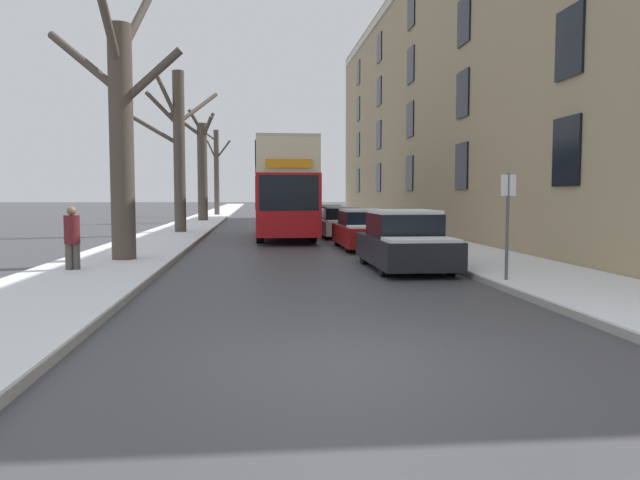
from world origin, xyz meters
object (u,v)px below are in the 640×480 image
at_px(bare_tree_left_0, 121,130).
at_px(parked_car_3, 326,218).
at_px(parked_car_0, 405,242).
at_px(street_sign_post, 507,222).
at_px(bare_tree_left_2, 202,167).
at_px(bare_tree_left_3, 216,171).
at_px(double_decker_bus, 283,185).
at_px(parked_car_2, 340,223).
at_px(pedestrian_left_sidewalk, 72,238).
at_px(parked_car_4, 315,215).
at_px(parked_car_1, 363,230).
at_px(bare_tree_left_1, 178,147).

xyz_separation_m(bare_tree_left_0, parked_car_3, (7.51, 16.53, -3.06)).
bearing_deg(parked_car_3, parked_car_0, -90.00).
bearing_deg(street_sign_post, bare_tree_left_2, 105.70).
xyz_separation_m(bare_tree_left_0, bare_tree_left_3, (0.17, 39.35, 0.40)).
relative_size(double_decker_bus, parked_car_2, 2.49).
height_order(bare_tree_left_2, double_decker_bus, bare_tree_left_2).
bearing_deg(parked_car_0, bare_tree_left_3, 100.10).
bearing_deg(pedestrian_left_sidewalk, parked_car_4, 54.15).
relative_size(parked_car_3, pedestrian_left_sidewalk, 2.56).
bearing_deg(parked_car_1, pedestrian_left_sidewalk, -140.52).
relative_size(pedestrian_left_sidewalk, street_sign_post, 0.70).
height_order(bare_tree_left_2, parked_car_2, bare_tree_left_2).
height_order(parked_car_2, parked_car_3, parked_car_3).
distance_m(bare_tree_left_0, street_sign_post, 10.54).
bearing_deg(bare_tree_left_3, double_decker_bus, -80.72).
relative_size(bare_tree_left_3, parked_car_3, 1.91).
relative_size(parked_car_0, street_sign_post, 1.84).
bearing_deg(parked_car_2, parked_car_3, 90.00).
bearing_deg(street_sign_post, parked_car_0, 112.50).
distance_m(bare_tree_left_0, double_decker_bus, 11.63).
bearing_deg(street_sign_post, parked_car_1, 98.21).
relative_size(parked_car_0, parked_car_4, 1.06).
bearing_deg(bare_tree_left_0, parked_car_3, 65.58).
distance_m(bare_tree_left_1, double_decker_bus, 5.84).
bearing_deg(double_decker_bus, bare_tree_left_2, 106.99).
distance_m(bare_tree_left_1, parked_car_2, 8.72).
bearing_deg(parked_car_3, street_sign_post, -86.36).
bearing_deg(bare_tree_left_2, parked_car_0, -75.13).
relative_size(parked_car_0, pedestrian_left_sidewalk, 2.64).
xyz_separation_m(bare_tree_left_3, parked_car_4, (7.34, -16.62, -3.50)).
distance_m(parked_car_0, street_sign_post, 3.66).
bearing_deg(street_sign_post, bare_tree_left_1, 116.11).
distance_m(bare_tree_left_2, double_decker_bus, 16.94).
bearing_deg(parked_car_2, bare_tree_left_1, 161.27).
xyz_separation_m(parked_car_0, street_sign_post, (1.38, -3.33, 0.67)).
distance_m(bare_tree_left_0, bare_tree_left_3, 39.35).
bearing_deg(parked_car_4, parked_car_1, -90.00).
bearing_deg(parked_car_0, pedestrian_left_sidewalk, -176.30).
bearing_deg(bare_tree_left_0, double_decker_bus, 64.98).
xyz_separation_m(pedestrian_left_sidewalk, street_sign_post, (9.58, -2.80, 0.46)).
distance_m(bare_tree_left_3, pedestrian_left_sidewalk, 41.85).
xyz_separation_m(bare_tree_left_3, pedestrian_left_sidewalk, (-0.87, -41.72, -3.21)).
bearing_deg(parked_car_2, parked_car_1, -90.00).
xyz_separation_m(bare_tree_left_2, bare_tree_left_3, (0.21, 12.74, 0.25)).
height_order(bare_tree_left_3, pedestrian_left_sidewalk, bare_tree_left_3).
bearing_deg(parked_car_2, parked_car_4, 90.00).
distance_m(bare_tree_left_3, double_decker_bus, 29.32).
height_order(bare_tree_left_1, parked_car_0, bare_tree_left_1).
xyz_separation_m(bare_tree_left_2, pedestrian_left_sidewalk, (-0.65, -28.98, -2.96)).
relative_size(bare_tree_left_3, parked_car_0, 1.85).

